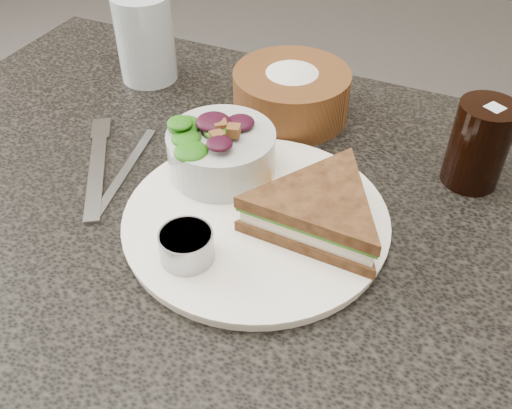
{
  "coord_description": "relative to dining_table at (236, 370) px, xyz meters",
  "views": [
    {
      "loc": [
        0.24,
        -0.46,
        1.2
      ],
      "look_at": [
        0.05,
        -0.03,
        0.78
      ],
      "focal_mm": 40.0,
      "sensor_mm": 36.0,
      "label": 1
    }
  ],
  "objects": [
    {
      "name": "water_glass",
      "position": [
        -0.24,
        0.21,
        0.44
      ],
      "size": [
        0.1,
        0.1,
        0.13
      ],
      "primitive_type": "cylinder",
      "rotation": [
        0.0,
        0.0,
        -0.18
      ],
      "color": "#ADBCC5",
      "rests_on": "dining_table"
    },
    {
      "name": "bread_basket",
      "position": [
        -0.0,
        0.2,
        0.42
      ],
      "size": [
        0.2,
        0.2,
        0.09
      ],
      "primitive_type": null,
      "rotation": [
        0.0,
        0.0,
        0.26
      ],
      "color": "brown",
      "rests_on": "dining_table"
    },
    {
      "name": "dinner_plate",
      "position": [
        0.05,
        -0.03,
        0.38
      ],
      "size": [
        0.3,
        0.3,
        0.01
      ],
      "primitive_type": "cylinder",
      "color": "white",
      "rests_on": "dining_table"
    },
    {
      "name": "cola_glass",
      "position": [
        0.26,
        0.16,
        0.43
      ],
      "size": [
        0.09,
        0.09,
        0.12
      ],
      "primitive_type": null,
      "rotation": [
        0.0,
        0.0,
        -0.38
      ],
      "color": "black",
      "rests_on": "dining_table"
    },
    {
      "name": "orange_wedge",
      "position": [
        0.07,
        0.03,
        0.4
      ],
      "size": [
        0.08,
        0.08,
        0.03
      ],
      "primitive_type": "cone",
      "rotation": [
        0.0,
        0.0,
        0.57
      ],
      "color": "#F26C00",
      "rests_on": "dinner_plate"
    },
    {
      "name": "salad_bowl",
      "position": [
        -0.02,
        0.03,
        0.43
      ],
      "size": [
        0.15,
        0.15,
        0.08
      ],
      "primitive_type": null,
      "rotation": [
        0.0,
        0.0,
        -0.14
      ],
      "color": "#AEB6B2",
      "rests_on": "dinner_plate"
    },
    {
      "name": "fork",
      "position": [
        -0.17,
        -0.02,
        0.38
      ],
      "size": [
        0.12,
        0.17,
        0.01
      ],
      "primitive_type": "cube",
      "rotation": [
        0.0,
        0.0,
        0.57
      ],
      "color": "#9E9E9E",
      "rests_on": "dining_table"
    },
    {
      "name": "knife",
      "position": [
        -0.14,
        -0.01,
        0.38
      ],
      "size": [
        0.05,
        0.18,
        0.0
      ],
      "primitive_type": "cube",
      "rotation": [
        0.0,
        0.0,
        0.19
      ],
      "color": "#98999B",
      "rests_on": "dining_table"
    },
    {
      "name": "sandwich",
      "position": [
        0.12,
        -0.02,
        0.41
      ],
      "size": [
        0.19,
        0.19,
        0.05
      ],
      "primitive_type": null,
      "rotation": [
        0.0,
        0.0,
        -0.05
      ],
      "color": "brown",
      "rests_on": "dinner_plate"
    },
    {
      "name": "dining_table",
      "position": [
        0.0,
        0.0,
        0.0
      ],
      "size": [
        1.0,
        0.7,
        0.75
      ],
      "primitive_type": "cube",
      "color": "black",
      "rests_on": "floor"
    },
    {
      "name": "dressing_ramekin",
      "position": [
        0.01,
        -0.12,
        0.4
      ],
      "size": [
        0.06,
        0.06,
        0.03
      ],
      "primitive_type": "cylinder",
      "rotation": [
        0.0,
        0.0,
        0.14
      ],
      "color": "gray",
      "rests_on": "dinner_plate"
    }
  ]
}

